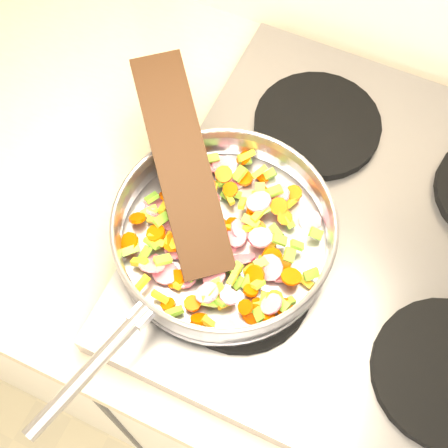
% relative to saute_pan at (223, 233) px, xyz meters
% --- Properties ---
extents(cooktop, '(0.60, 0.60, 0.04)m').
position_rel_saute_pan_xyz_m(cooktop, '(0.18, 0.10, -0.07)').
color(cooktop, '#939399').
rests_on(cooktop, counter_top).
extents(grate_fl, '(0.19, 0.19, 0.02)m').
position_rel_saute_pan_xyz_m(grate_fl, '(0.04, -0.04, -0.04)').
color(grate_fl, black).
rests_on(grate_fl, cooktop).
extents(grate_bl, '(0.19, 0.19, 0.02)m').
position_rel_saute_pan_xyz_m(grate_bl, '(0.04, 0.24, -0.04)').
color(grate_bl, black).
rests_on(grate_bl, cooktop).
extents(saute_pan, '(0.33, 0.49, 0.06)m').
position_rel_saute_pan_xyz_m(saute_pan, '(0.00, 0.00, 0.00)').
color(saute_pan, '#9E9EA5').
rests_on(saute_pan, grate_fl).
extents(vegetable_heap, '(0.27, 0.27, 0.05)m').
position_rel_saute_pan_xyz_m(vegetable_heap, '(-0.00, 0.00, -0.01)').
color(vegetable_heap, '#6BA82A').
rests_on(vegetable_heap, saute_pan).
extents(wooden_spatula, '(0.24, 0.26, 0.11)m').
position_rel_saute_pan_xyz_m(wooden_spatula, '(-0.08, 0.05, 0.04)').
color(wooden_spatula, black).
rests_on(wooden_spatula, saute_pan).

